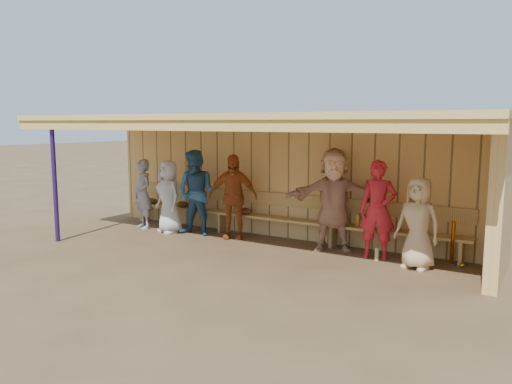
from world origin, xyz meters
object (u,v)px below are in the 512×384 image
player_a (143,194)px  player_f (334,200)px  player_b (169,197)px  player_g (378,210)px  player_h (418,223)px  player_d (233,196)px  bench (276,213)px  player_c (196,193)px

player_a → player_f: player_f is taller
player_b → player_g: (4.48, 0.32, 0.08)m
player_a → player_h: (6.04, -0.01, -0.03)m
player_d → player_f: (2.15, 0.14, 0.09)m
player_d → player_f: bearing=-19.8°
player_d → bench: size_ratio=0.23×
player_b → player_h: player_b is taller
player_f → player_d: bearing=160.6°
player_d → player_f: size_ratio=0.90×
player_c → player_d: (0.80, 0.17, -0.04)m
player_f → player_g: player_f is taller
player_c → player_a: bearing=175.8°
player_g → player_h: (0.76, -0.28, -0.11)m
player_f → player_g: bearing=-29.9°
player_g → bench: (-2.26, 0.41, -0.34)m
player_a → player_d: 2.27m
player_h → player_f: bearing=178.5°
player_a → bench: size_ratio=0.20×
player_c → player_h: 4.58m
player_b → player_h: size_ratio=1.05×
player_b → player_d: size_ratio=0.91×
player_f → player_h: player_f is taller
player_c → player_f: bearing=-1.2°
player_a → player_h: player_a is taller
player_h → bench: (-3.02, 0.69, -0.22)m
player_g → player_h: player_g is taller
player_b → player_g: bearing=24.4°
player_f → player_h: 1.68m
bench → player_a: bearing=-167.2°
player_c → bench: bearing=14.2°
player_c → bench: player_c is taller
player_b → bench: 2.35m
player_g → player_h: size_ratio=1.15×
player_a → player_g: bearing=24.7°
player_b → bench: size_ratio=0.21×
player_b → player_f: 3.64m
player_c → player_f: (2.96, 0.31, 0.06)m
player_c → bench: 1.72m
player_b → player_c: player_c is taller
bench → player_h: bearing=-13.0°
player_f → player_h: (1.62, -0.39, -0.20)m
player_c → player_h: bearing=-8.2°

